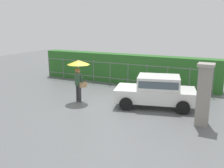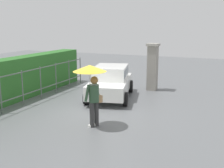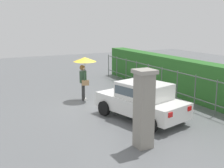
% 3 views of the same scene
% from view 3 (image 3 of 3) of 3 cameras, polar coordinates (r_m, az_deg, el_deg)
% --- Properties ---
extents(ground_plane, '(40.00, 40.00, 0.00)m').
position_cam_3_polar(ground_plane, '(13.62, -1.34, -4.05)').
color(ground_plane, slate).
extents(car, '(3.99, 2.56, 1.48)m').
position_cam_3_polar(car, '(11.55, 5.85, -2.95)').
color(car, white).
rests_on(car, ground).
extents(pedestrian, '(1.10, 1.10, 2.09)m').
position_cam_3_polar(pedestrian, '(14.21, -5.41, 3.26)').
color(pedestrian, '#333333').
rests_on(pedestrian, ground).
extents(gate_pillar, '(0.60, 0.60, 2.42)m').
position_cam_3_polar(gate_pillar, '(8.89, 6.20, -4.70)').
color(gate_pillar, gray).
rests_on(gate_pillar, ground).
extents(fence_section, '(11.08, 0.05, 1.50)m').
position_cam_3_polar(fence_section, '(15.76, 8.27, 1.18)').
color(fence_section, '#59605B').
rests_on(fence_section, ground).
extents(hedge_row, '(12.03, 0.90, 1.90)m').
position_cam_3_polar(hedge_row, '(16.30, 11.05, 1.89)').
color(hedge_row, '#2D6B28').
rests_on(hedge_row, ground).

